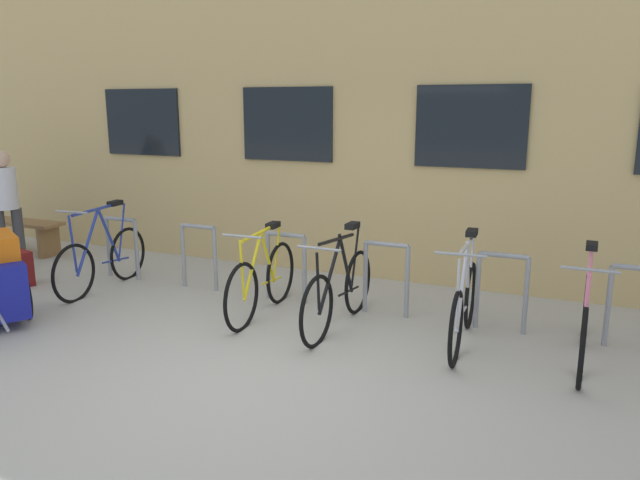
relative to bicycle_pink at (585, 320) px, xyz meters
name	(u,v)px	position (x,y,z in m)	size (l,w,h in m)	color
ground_plane	(248,375)	(-2.58, -1.45, -0.38)	(42.00, 42.00, 0.00)	#B2ADA0
storefront_building	(430,85)	(-2.58, 4.68, 2.17)	(28.00, 5.90, 5.10)	tan
bike_rack	(334,266)	(-2.57, 0.45, 0.10)	(6.52, 0.05, 0.81)	gray
bicycle_pink	(585,320)	(0.00, 0.00, 0.00)	(0.44, 1.74, 1.03)	black
bicycle_blue	(102,258)	(-5.45, -0.04, 0.01)	(0.44, 1.69, 1.08)	black
bicycle_black	(339,291)	(-2.29, -0.09, 0.01)	(0.44, 1.75, 1.05)	black
bicycle_silver	(464,305)	(-1.05, -0.01, 0.00)	(0.44, 1.69, 1.07)	black
bicycle_yellow	(262,280)	(-3.19, -0.07, 0.01)	(0.44, 1.67, 0.99)	black
wooden_bench	(17,229)	(-8.03, 0.89, -0.01)	(1.63, 0.40, 0.51)	olive
person_by_bench	(6,203)	(-7.20, 0.11, 0.57)	(0.32, 0.33, 1.64)	#3F3F42
backpack	(22,269)	(-6.49, -0.34, -0.16)	(0.28, 0.20, 0.44)	maroon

